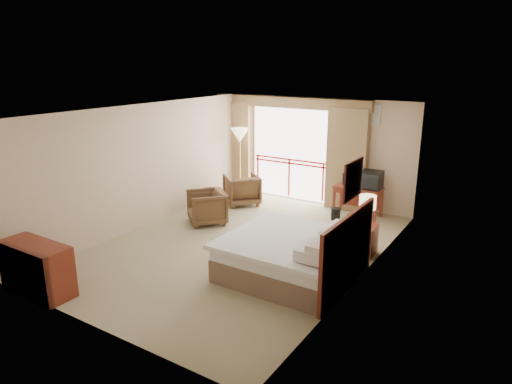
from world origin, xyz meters
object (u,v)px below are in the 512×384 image
Objects in this scene: wastebasket at (336,214)px; side_table at (211,197)px; desk at (359,193)px; bed at (294,255)px; dresser at (37,269)px; armchair_near at (207,223)px; table_lamp at (368,203)px; nightstand at (364,240)px; armchair_far at (242,204)px; floor_lamp at (240,138)px; tv at (371,180)px.

side_table reaches higher than wastebasket.
desk reaches higher than wastebasket.
dresser is at bearing -139.07° from bed.
bed is 2.58× the size of armchair_near.
table_lamp is 2.00× the size of wastebasket.
armchair_near is at bearing -179.15° from nightstand.
table_lamp is (0.00, 0.05, 0.73)m from nightstand.
nightstand is 4.02m from armchair_far.
bed is 1.93× the size of desk.
side_table is 1.97m from floor_lamp.
table_lamp is 4.12m from armchair_far.
bed is at bearing -114.73° from table_lamp.
tv is 0.56× the size of armchair_far.
floor_lamp reaches higher than bed.
armchair_far is (-3.15, -0.69, -0.93)m from tv.
dresser is at bearing -101.49° from tv.
tv reaches higher than side_table.
tv is at bearing 106.74° from table_lamp.
bed is at bearing 42.02° from dresser.
armchair_near is at bearing 45.01° from armchair_far.
bed is 5.12m from floor_lamp.
armchair_far is 0.67× the size of dresser.
tv reaches higher than dresser.
floor_lamp reaches higher than side_table.
wastebasket is at bearing 21.41° from side_table.
floor_lamp reaches higher than nightstand.
floor_lamp reaches higher than table_lamp.
nightstand is at bearing 110.02° from armchair_far.
desk is at bearing 2.26° from floor_lamp.
table_lamp is 0.44× the size of dresser.
nightstand is 0.32× the size of floor_lamp.
tv is 0.26× the size of floor_lamp.
table_lamp is 3.78m from armchair_near.
dresser is at bearing -132.03° from table_lamp.
armchair_far is (-3.76, 1.39, -0.30)m from nightstand.
tv is (0.30, -0.06, 0.37)m from desk.
desk is 0.78m from wastebasket.
floor_lamp is at bearing -163.04° from tv.
floor_lamp is at bearing 97.27° from side_table.
floor_lamp is at bearing -102.12° from armchair_far.
nightstand is at bearing 48.72° from dresser.
tv reaches higher than wastebasket.
nightstand reaches higher than armchair_near.
desk is 3.48m from floor_lamp.
dresser reaches higher than armchair_far.
table_lamp is 0.50× the size of desk.
dresser is (-3.87, -4.29, -0.61)m from table_lamp.
wastebasket is at bearing 125.62° from nightstand.
floor_lamp is at bearing -177.80° from desk.
side_table is (-0.41, 0.68, 0.39)m from armchair_near.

